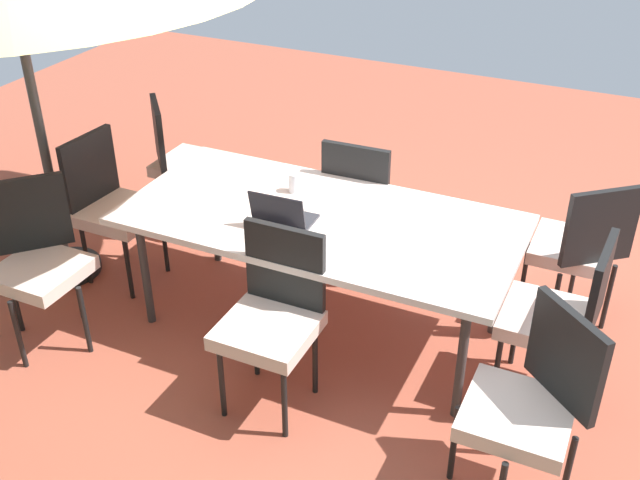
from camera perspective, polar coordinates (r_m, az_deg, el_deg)
The scene contains 12 objects.
ground_plane at distance 4.70m, azimuth -0.00°, elevation -6.55°, with size 10.00×10.00×0.02m, color #9E4C38.
dining_table at distance 4.29m, azimuth -0.00°, elevation 1.22°, with size 2.24×1.08×0.77m.
chair_south at distance 4.93m, azimuth 3.20°, elevation 3.16°, with size 0.46×0.47×0.98m.
chair_east at distance 5.06m, azimuth -15.37°, elevation 2.76°, with size 0.47×0.46×0.98m.
chair_southwest at distance 4.67m, azimuth 18.92°, elevation -0.33°, with size 0.58×0.59×0.98m.
chair_northeast at distance 4.59m, azimuth -20.41°, elevation -1.19°, with size 0.59×0.59×0.98m.
chair_northwest at distance 3.49m, azimuth 15.52°, elevation -11.55°, with size 0.59×0.59×0.98m.
chair_north at distance 3.87m, azimuth -3.55°, elevation -5.51°, with size 0.46×0.46×0.98m.
chair_southeast at distance 5.56m, azimuth -10.27°, elevation 6.05°, with size 0.59×0.58×0.98m.
chair_west at distance 4.05m, azimuth 17.66°, elevation -5.25°, with size 0.47×0.46×0.98m.
laptop at distance 4.18m, azimuth -2.82°, elevation 1.80°, with size 0.33×0.26×0.21m.
cup at distance 4.51m, azimuth -1.92°, elevation 4.33°, with size 0.07×0.07×0.12m, color white.
Camera 1 is at (-1.57, 3.38, 2.85)m, focal length 42.68 mm.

